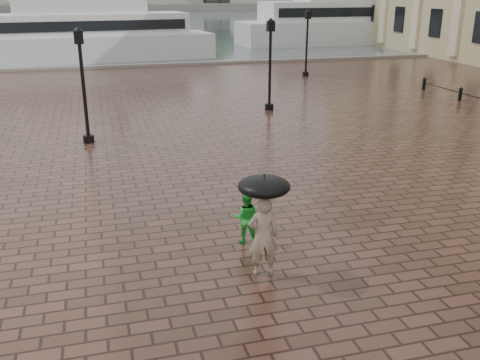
# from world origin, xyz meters

# --- Properties ---
(ground) EXTENTS (300.00, 300.00, 0.00)m
(ground) POSITION_xyz_m (0.00, 0.00, 0.00)
(ground) COLOR #39231A
(ground) RESTS_ON ground
(harbour_water) EXTENTS (240.00, 240.00, 0.00)m
(harbour_water) POSITION_xyz_m (0.00, 92.00, 0.00)
(harbour_water) COLOR #454D54
(harbour_water) RESTS_ON ground
(quay_edge) EXTENTS (80.00, 0.60, 0.30)m
(quay_edge) POSITION_xyz_m (0.00, 32.00, 0.00)
(quay_edge) COLOR slate
(quay_edge) RESTS_ON ground
(far_shore) EXTENTS (300.00, 60.00, 2.00)m
(far_shore) POSITION_xyz_m (0.00, 160.00, 1.00)
(far_shore) COLOR #4C4C47
(far_shore) RESTS_ON ground
(street_lamps) EXTENTS (21.44, 14.44, 4.40)m
(street_lamps) POSITION_xyz_m (-1.50, 17.50, 2.33)
(street_lamps) COLOR black
(street_lamps) RESTS_ON ground
(adult_pedestrian) EXTENTS (0.72, 0.53, 1.80)m
(adult_pedestrian) POSITION_xyz_m (-2.37, -1.94, 0.90)
(adult_pedestrian) COLOR gray
(adult_pedestrian) RESTS_ON ground
(child_pedestrian) EXTENTS (0.76, 0.67, 1.30)m
(child_pedestrian) POSITION_xyz_m (-2.30, -0.35, 0.65)
(child_pedestrian) COLOR green
(child_pedestrian) RESTS_ON ground
(ferry_near) EXTENTS (22.56, 7.59, 7.26)m
(ferry_near) POSITION_xyz_m (-6.22, 37.00, 2.18)
(ferry_near) COLOR silver
(ferry_near) RESTS_ON ground
(ferry_far) EXTENTS (25.91, 6.85, 8.45)m
(ferry_far) POSITION_xyz_m (22.94, 45.21, 2.54)
(ferry_far) COLOR silver
(ferry_far) RESTS_ON ground
(umbrella) EXTENTS (1.10, 1.10, 1.17)m
(umbrella) POSITION_xyz_m (-2.37, -1.94, 2.04)
(umbrella) COLOR black
(umbrella) RESTS_ON ground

